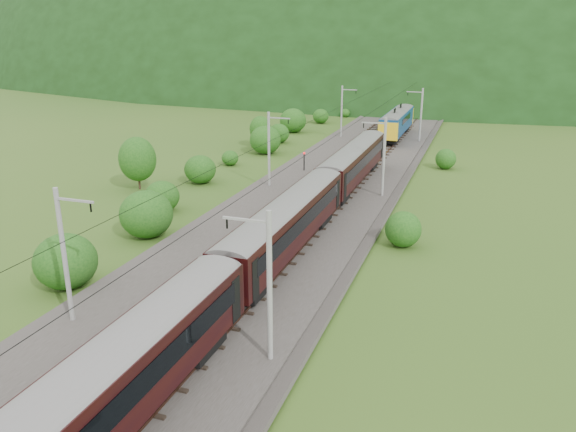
% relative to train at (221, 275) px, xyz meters
% --- Properties ---
extents(ground, '(600.00, 600.00, 0.00)m').
position_rel_train_xyz_m(ground, '(-2.40, -2.37, -3.43)').
color(ground, '#31551A').
rests_on(ground, ground).
extents(railbed, '(14.00, 220.00, 0.30)m').
position_rel_train_xyz_m(railbed, '(-2.40, 7.63, -3.28)').
color(railbed, '#38332D').
rests_on(railbed, ground).
extents(track_left, '(2.40, 220.00, 0.27)m').
position_rel_train_xyz_m(track_left, '(-4.80, 7.63, -3.06)').
color(track_left, '#523023').
rests_on(track_left, railbed).
extents(track_right, '(2.40, 220.00, 0.27)m').
position_rel_train_xyz_m(track_right, '(0.00, 7.63, -3.06)').
color(track_right, '#523023').
rests_on(track_right, railbed).
extents(catenary_left, '(2.54, 192.28, 8.00)m').
position_rel_train_xyz_m(catenary_left, '(-8.52, 29.63, 1.07)').
color(catenary_left, gray).
rests_on(catenary_left, railbed).
extents(catenary_right, '(2.54, 192.28, 8.00)m').
position_rel_train_xyz_m(catenary_right, '(3.72, 29.63, 1.07)').
color(catenary_right, gray).
rests_on(catenary_right, railbed).
extents(overhead_wires, '(4.83, 198.00, 0.03)m').
position_rel_train_xyz_m(overhead_wires, '(-2.40, 7.63, 3.67)').
color(overhead_wires, black).
rests_on(overhead_wires, ground).
extents(mountain_main, '(504.00, 360.00, 244.00)m').
position_rel_train_xyz_m(mountain_main, '(-2.40, 257.63, -3.43)').
color(mountain_main, '#163210').
rests_on(mountain_main, ground).
extents(mountain_ridge, '(336.00, 280.00, 132.00)m').
position_rel_train_xyz_m(mountain_ridge, '(-122.40, 297.63, -3.43)').
color(mountain_ridge, '#163210').
rests_on(mountain_ridge, ground).
extents(train, '(2.88, 136.96, 5.00)m').
position_rel_train_xyz_m(train, '(0.00, 0.00, 0.00)').
color(train, black).
rests_on(train, ground).
extents(hazard_post_near, '(0.14, 0.14, 1.30)m').
position_rel_train_xyz_m(hazard_post_near, '(-3.02, 24.65, -2.48)').
color(hazard_post_near, red).
rests_on(hazard_post_near, railbed).
extents(hazard_post_far, '(0.14, 0.14, 1.36)m').
position_rel_train_xyz_m(hazard_post_far, '(-2.34, 25.38, -2.45)').
color(hazard_post_far, red).
rests_on(hazard_post_far, railbed).
extents(signal, '(0.25, 0.25, 2.24)m').
position_rel_train_xyz_m(signal, '(-7.13, 37.56, -1.81)').
color(signal, black).
rests_on(signal, railbed).
extents(vegetation_left, '(13.60, 149.24, 6.03)m').
position_rel_train_xyz_m(vegetation_left, '(-16.78, 18.17, -1.23)').
color(vegetation_left, '#194813').
rests_on(vegetation_left, ground).
extents(vegetation_right, '(6.89, 88.83, 2.59)m').
position_rel_train_xyz_m(vegetation_right, '(8.77, 0.92, -2.20)').
color(vegetation_right, '#194813').
rests_on(vegetation_right, ground).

